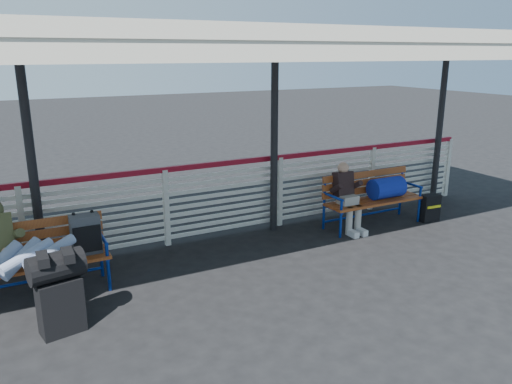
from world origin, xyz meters
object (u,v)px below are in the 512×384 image
bench_left (50,246)px  companion_person (347,196)px  suitcase_side (429,208)px  traveler_man (16,252)px  bench_right (379,191)px  luggage_stack (59,289)px

bench_left → companion_person: 4.62m
suitcase_side → companion_person: bearing=172.9°
traveler_man → companion_person: size_ratio=1.43×
bench_left → companion_person: size_ratio=1.57×
suitcase_side → traveler_man: bearing=-175.0°
traveler_man → suitcase_side: size_ratio=3.41×
bench_right → suitcase_side: bench_right is taller
companion_person → traveler_man: bearing=-174.5°
luggage_stack → companion_person: companion_person is taller
bench_right → traveler_man: bearing=-175.2°
companion_person → suitcase_side: (1.60, -0.30, -0.36)m
traveler_man → companion_person: bearing=5.5°
luggage_stack → bench_right: 5.46m
luggage_stack → suitcase_side: 6.31m
luggage_stack → companion_person: bearing=3.6°
luggage_stack → traveler_man: bearing=106.2°
traveler_man → suitcase_side: 6.61m
luggage_stack → traveler_man: size_ratio=0.56×
traveler_man → bench_right: bearing=4.8°
suitcase_side → luggage_stack: bearing=-168.7°
companion_person → suitcase_side: 1.67m
bench_right → suitcase_side: bearing=-18.2°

